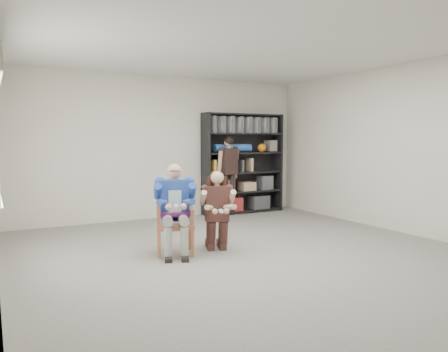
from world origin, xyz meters
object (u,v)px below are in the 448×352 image
armchair (175,219)px  seated_man (175,209)px  kneeling_woman (217,211)px  bookshelf (243,163)px  standing_man (229,176)px

armchair → seated_man: (0.00, 0.00, 0.14)m
armchair → kneeling_woman: bearing=7.4°
seated_man → kneeling_woman: seated_man is taller
seated_man → bookshelf: size_ratio=0.59×
seated_man → standing_man: standing_man is taller
armchair → standing_man: bearing=67.2°
kneeling_woman → bookshelf: (1.98, 2.64, 0.48)m
kneeling_woman → armchair: bearing=-172.6°
seated_man → standing_man: size_ratio=0.76×
kneeling_woman → standing_man: standing_man is taller
armchair → bookshelf: bearing=63.6°
armchair → bookshelf: (2.56, 2.52, 0.58)m
seated_man → kneeling_woman: size_ratio=1.09×
standing_man → kneeling_woman: bearing=-134.1°
kneeling_woman → seated_man: bearing=-172.6°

